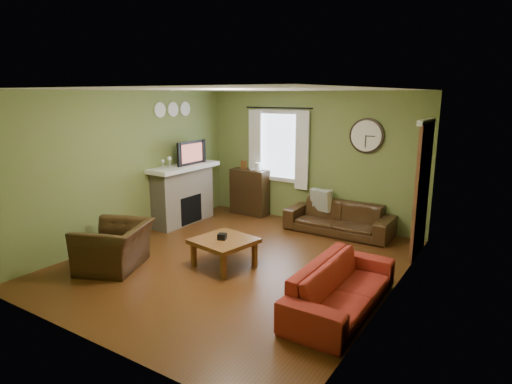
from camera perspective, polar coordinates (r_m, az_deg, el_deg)
The scene contains 31 objects.
floor at distance 6.70m, azimuth -2.59°, elevation -9.33°, with size 4.60×5.20×0.00m, color #4F2A10.
ceiling at distance 6.21m, azimuth -2.84°, elevation 13.49°, with size 4.60×5.20×0.00m, color white.
wall_left at distance 7.86m, azimuth -16.59°, elevation 3.33°, with size 0.00×5.20×2.60m, color olive.
wall_right at distance 5.37m, azimuth 17.80°, elevation -1.02°, with size 0.00×5.20×2.60m, color olive.
wall_back at distance 8.55m, azimuth 7.38°, elevation 4.50°, with size 4.60×0.00×2.60m, color olive.
wall_front at distance 4.52m, azimuth -22.07°, elevation -3.94°, with size 4.60×0.00×2.60m, color olive.
fireplace at distance 8.65m, azimuth -9.68°, elevation -0.54°, with size 0.40×1.40×1.10m, color tan.
firebox at distance 8.59m, azimuth -8.67°, elevation -2.32°, with size 0.04×0.60×0.55m, color black.
mantel at distance 8.52m, azimuth -9.67°, elevation 3.30°, with size 0.58×1.60×0.08m, color white.
tv at distance 8.58m, azimuth -8.96°, elevation 4.84°, with size 0.60×0.08×0.35m, color black.
tv_screen at distance 8.52m, azimuth -8.57°, elevation 5.18°, with size 0.02×0.62×0.36m, color #994C3F.
medallion_left at distance 8.30m, azimuth -12.71°, elevation 10.63°, with size 0.28×0.28×0.03m, color white.
medallion_mid at distance 8.55m, azimuth -11.03°, elevation 10.77°, with size 0.28×0.28×0.03m, color white.
medallion_right at distance 8.81m, azimuth -9.44°, elevation 10.88°, with size 0.28×0.28×0.03m, color white.
window_pane at distance 8.83m, azimuth 3.23°, elevation 6.15°, with size 1.00×0.02×1.30m, color silver, non-canonical shape.
curtain_rod at distance 8.68m, azimuth 2.97°, elevation 11.14°, with size 0.03×0.03×1.50m, color black.
curtain_left at distance 9.03m, azimuth -0.15°, elevation 6.01°, with size 0.28×0.04×1.55m, color white.
curtain_right at distance 8.49m, azimuth 6.15°, elevation 5.49°, with size 0.28×0.04×1.55m, color white.
wall_clock at distance 8.05m, azimuth 14.49°, elevation 7.26°, with size 0.64×0.06×0.64m, color white, non-canonical shape.
door at distance 7.20m, azimuth 21.25°, elevation 0.11°, with size 0.05×0.90×2.10m, color brown.
bookshelf at distance 9.18m, azimuth -0.84°, elevation 0.01°, with size 0.82×0.35×0.97m, color black, non-canonical shape.
book at distance 9.07m, azimuth -0.78°, elevation 2.91°, with size 0.15×0.20×0.02m, color brown.
sofa_brown at distance 8.10m, azimuth 10.96°, elevation -3.44°, with size 1.96×0.77×0.57m, color #321F0F.
pillow_left at distance 8.30m, azimuth 8.64°, elevation -1.08°, with size 0.42×0.12×0.42m, color gray.
pillow_right at distance 8.37m, azimuth 8.83°, elevation -0.97°, with size 0.38×0.11×0.38m, color gray.
sofa_red at distance 5.35m, azimuth 11.33°, elevation -12.27°, with size 1.94×0.76×0.57m, color maroon.
armchair at distance 6.73m, azimuth -18.31°, elevation -6.87°, with size 1.03×0.90×0.67m, color #321F0F.
coffee_table at distance 6.49m, azimuth -4.26°, elevation -8.06°, with size 0.81×0.81×0.43m, color brown, non-canonical shape.
tissue_box at distance 6.41m, azimuth -4.53°, elevation -6.58°, with size 0.12×0.12×0.09m, color black.
wine_glass_a at distance 8.07m, azimuth -12.31°, elevation 3.61°, with size 0.06×0.06×0.18m, color white, non-canonical shape.
wine_glass_b at distance 8.20m, azimuth -11.44°, elevation 3.90°, with size 0.07×0.07×0.21m, color white, non-canonical shape.
Camera 1 is at (3.58, -5.07, 2.54)m, focal length 30.00 mm.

